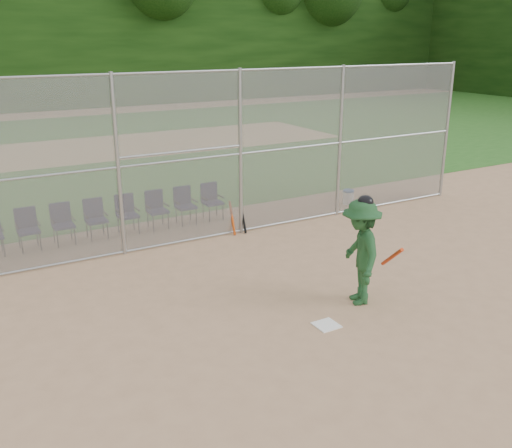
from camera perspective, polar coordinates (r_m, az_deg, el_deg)
ground at (r=9.97m, az=7.27°, el=-9.97°), size 100.00×100.00×0.00m
grass_strip at (r=25.94m, az=-17.41°, el=7.07°), size 100.00×100.00×0.00m
dirt_patch_far at (r=25.94m, az=-17.42°, el=7.07°), size 24.00×24.00×0.00m
backstop_fence at (r=13.36m, az=-5.38°, el=6.89°), size 16.09×0.09×4.00m
treeline at (r=27.48m, az=-19.56°, el=19.01°), size 81.00×60.00×11.00m
home_plate at (r=9.94m, az=7.06°, el=-10.00°), size 0.40×0.40×0.02m
batter_at_plate at (r=10.47m, az=10.38°, el=-2.74°), size 1.17×1.48×2.05m
water_cooler at (r=16.92m, az=9.21°, el=2.70°), size 0.33×0.33×0.42m
spare_bats at (r=14.17m, az=-1.86°, el=0.69°), size 0.36×0.35×0.83m
chair_2 at (r=14.02m, az=-21.81°, el=-0.55°), size 0.54×0.52×0.96m
chair_3 at (r=14.13m, az=-18.71°, el=-0.05°), size 0.54×0.52×0.96m
chair_4 at (r=14.28m, az=-15.67°, el=0.44°), size 0.54×0.52×0.96m
chair_5 at (r=14.48m, az=-12.71°, el=0.91°), size 0.54×0.52×0.96m
chair_6 at (r=14.71m, az=-9.82°, el=1.37°), size 0.54×0.52×0.96m
chair_7 at (r=14.98m, az=-7.03°, el=1.81°), size 0.54×0.52×0.96m
chair_8 at (r=15.28m, az=-4.35°, el=2.23°), size 0.54×0.52×0.96m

